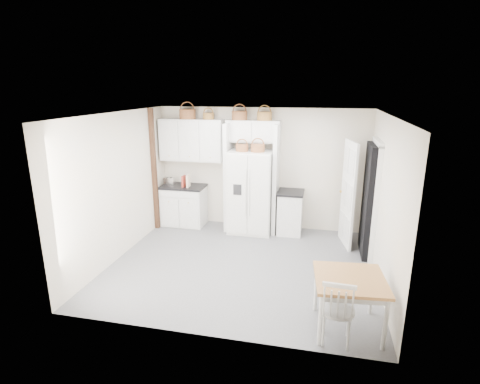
# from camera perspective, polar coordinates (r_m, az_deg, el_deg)

# --- Properties ---
(floor) EXTENTS (4.50, 4.50, 0.00)m
(floor) POSITION_cam_1_polar(r_m,az_deg,el_deg) (6.70, 0.26, -11.01)
(floor) COLOR #505050
(floor) RESTS_ON ground
(ceiling) EXTENTS (4.50, 4.50, 0.00)m
(ceiling) POSITION_cam_1_polar(r_m,az_deg,el_deg) (5.99, 0.30, 11.77)
(ceiling) COLOR white
(ceiling) RESTS_ON wall_back
(wall_back) EXTENTS (4.50, 0.00, 4.50)m
(wall_back) POSITION_cam_1_polar(r_m,az_deg,el_deg) (8.13, 3.26, 3.56)
(wall_back) COLOR beige
(wall_back) RESTS_ON floor
(wall_left) EXTENTS (0.00, 4.00, 4.00)m
(wall_left) POSITION_cam_1_polar(r_m,az_deg,el_deg) (7.03, -17.95, 0.85)
(wall_left) COLOR beige
(wall_left) RESTS_ON floor
(wall_right) EXTENTS (0.00, 4.00, 4.00)m
(wall_right) POSITION_cam_1_polar(r_m,az_deg,el_deg) (6.17, 21.16, -1.49)
(wall_right) COLOR beige
(wall_right) RESTS_ON floor
(refrigerator) EXTENTS (0.90, 0.73, 1.75)m
(refrigerator) POSITION_cam_1_polar(r_m,az_deg,el_deg) (7.90, 1.70, 0.02)
(refrigerator) COLOR silver
(refrigerator) RESTS_ON floor
(base_cab_left) EXTENTS (0.93, 0.59, 0.86)m
(base_cab_left) POSITION_cam_1_polar(r_m,az_deg,el_deg) (8.51, -8.52, -2.09)
(base_cab_left) COLOR silver
(base_cab_left) RESTS_ON floor
(base_cab_right) EXTENTS (0.50, 0.60, 0.87)m
(base_cab_right) POSITION_cam_1_polar(r_m,az_deg,el_deg) (8.00, 7.65, -3.20)
(base_cab_right) COLOR silver
(base_cab_right) RESTS_ON floor
(dining_table) EXTENTS (0.94, 0.94, 0.72)m
(dining_table) POSITION_cam_1_polar(r_m,az_deg,el_deg) (5.16, 16.13, -15.97)
(dining_table) COLOR brown
(dining_table) RESTS_ON floor
(windsor_chair) EXTENTS (0.43, 0.40, 0.85)m
(windsor_chair) POSITION_cam_1_polar(r_m,az_deg,el_deg) (4.86, 14.59, -17.12)
(windsor_chair) COLOR silver
(windsor_chair) RESTS_ON floor
(counter_left) EXTENTS (0.97, 0.63, 0.04)m
(counter_left) POSITION_cam_1_polar(r_m,az_deg,el_deg) (8.38, -8.65, 0.85)
(counter_left) COLOR black
(counter_left) RESTS_ON base_cab_left
(counter_right) EXTENTS (0.54, 0.64, 0.04)m
(counter_right) POSITION_cam_1_polar(r_m,az_deg,el_deg) (7.86, 7.77, -0.05)
(counter_right) COLOR black
(counter_right) RESTS_ON base_cab_right
(toaster) EXTENTS (0.24, 0.14, 0.17)m
(toaster) POSITION_cam_1_polar(r_m,az_deg,el_deg) (8.47, -10.73, 1.63)
(toaster) COLOR silver
(toaster) RESTS_ON counter_left
(cookbook_red) EXTENTS (0.05, 0.17, 0.25)m
(cookbook_red) POSITION_cam_1_polar(r_m,az_deg,el_deg) (8.26, -8.57, 1.65)
(cookbook_red) COLOR #9B3225
(cookbook_red) RESTS_ON counter_left
(cookbook_cream) EXTENTS (0.05, 0.18, 0.26)m
(cookbook_cream) POSITION_cam_1_polar(r_m,az_deg,el_deg) (8.22, -7.90, 1.67)
(cookbook_cream) COLOR beige
(cookbook_cream) RESTS_ON counter_left
(basket_upper_b) EXTENTS (0.35, 0.35, 0.20)m
(basket_upper_b) POSITION_cam_1_polar(r_m,az_deg,el_deg) (8.20, -8.01, 11.68)
(basket_upper_b) COLOR brown
(basket_upper_b) RESTS_ON upper_cabinet
(basket_upper_c) EXTENTS (0.23, 0.23, 0.14)m
(basket_upper_c) POSITION_cam_1_polar(r_m,az_deg,el_deg) (8.06, -4.82, 11.45)
(basket_upper_c) COLOR brown
(basket_upper_c) RESTS_ON upper_cabinet
(basket_bridge_a) EXTENTS (0.32, 0.32, 0.18)m
(basket_bridge_a) POSITION_cam_1_polar(r_m,az_deg,el_deg) (7.88, -0.08, 11.58)
(basket_bridge_a) COLOR brown
(basket_bridge_a) RESTS_ON bridge_cabinet
(basket_bridge_b) EXTENTS (0.30, 0.30, 0.17)m
(basket_bridge_b) POSITION_cam_1_polar(r_m,az_deg,el_deg) (7.79, 3.75, 11.46)
(basket_bridge_b) COLOR brown
(basket_bridge_b) RESTS_ON bridge_cabinet
(basket_fridge_a) EXTENTS (0.26, 0.26, 0.14)m
(basket_fridge_a) POSITION_cam_1_polar(r_m,az_deg,el_deg) (7.63, 0.31, 6.73)
(basket_fridge_a) COLOR brown
(basket_fridge_a) RESTS_ON refrigerator
(basket_fridge_b) EXTENTS (0.28, 0.28, 0.15)m
(basket_fridge_b) POSITION_cam_1_polar(r_m,az_deg,el_deg) (7.57, 2.73, 6.69)
(basket_fridge_b) COLOR brown
(basket_fridge_b) RESTS_ON refrigerator
(upper_cabinet) EXTENTS (1.40, 0.34, 0.90)m
(upper_cabinet) POSITION_cam_1_polar(r_m,az_deg,el_deg) (8.23, -7.32, 7.85)
(upper_cabinet) COLOR silver
(upper_cabinet) RESTS_ON wall_back
(bridge_cabinet) EXTENTS (1.12, 0.34, 0.45)m
(bridge_cabinet) POSITION_cam_1_polar(r_m,az_deg,el_deg) (7.85, 2.06, 9.24)
(bridge_cabinet) COLOR silver
(bridge_cabinet) RESTS_ON wall_back
(fridge_panel_left) EXTENTS (0.08, 0.60, 2.30)m
(fridge_panel_left) POSITION_cam_1_polar(r_m,az_deg,el_deg) (8.01, -1.77, 2.28)
(fridge_panel_left) COLOR silver
(fridge_panel_left) RESTS_ON floor
(fridge_panel_right) EXTENTS (0.08, 0.60, 2.30)m
(fridge_panel_right) POSITION_cam_1_polar(r_m,az_deg,el_deg) (7.83, 5.49, 1.90)
(fridge_panel_right) COLOR silver
(fridge_panel_right) RESTS_ON floor
(trim_post) EXTENTS (0.09, 0.09, 2.60)m
(trim_post) POSITION_cam_1_polar(r_m,az_deg,el_deg) (8.17, -12.95, 3.23)
(trim_post) COLOR #3A2314
(trim_post) RESTS_ON floor
(doorway_void) EXTENTS (0.18, 0.85, 2.05)m
(doorway_void) POSITION_cam_1_polar(r_m,az_deg,el_deg) (7.19, 19.13, -1.23)
(doorway_void) COLOR black
(doorway_void) RESTS_ON floor
(door_slab) EXTENTS (0.21, 0.79, 2.05)m
(door_slab) POSITION_cam_1_polar(r_m,az_deg,el_deg) (7.47, 16.13, -0.33)
(door_slab) COLOR white
(door_slab) RESTS_ON floor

